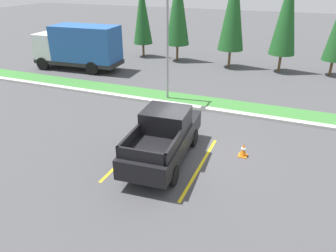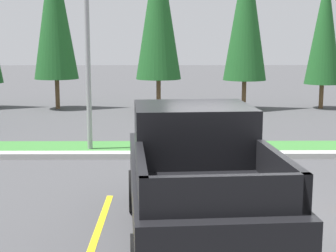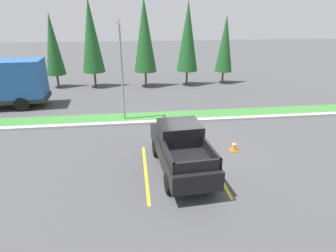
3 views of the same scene
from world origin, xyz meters
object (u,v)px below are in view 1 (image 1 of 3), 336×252
(cargo_truck_distant, at_px, (79,46))
(traffic_cone, at_px, (243,150))
(cypress_tree_leftmost, at_px, (142,13))
(cypress_tree_left_inner, at_px, (178,6))
(pickup_truck_main, at_px, (164,136))
(cypress_tree_center, at_px, (233,7))
(street_light, at_px, (166,39))
(cypress_tree_right_inner, at_px, (287,12))

(cargo_truck_distant, relative_size, traffic_cone, 11.57)
(cypress_tree_leftmost, xyz_separation_m, cypress_tree_left_inner, (3.42, -0.28, 0.70))
(pickup_truck_main, xyz_separation_m, cargo_truck_distant, (-11.44, 10.22, 0.81))
(cargo_truck_distant, xyz_separation_m, cypress_tree_leftmost, (2.63, 5.90, 1.99))
(cargo_truck_distant, relative_size, cypress_tree_left_inner, 0.90)
(pickup_truck_main, relative_size, cypress_tree_leftmost, 0.82)
(cypress_tree_leftmost, xyz_separation_m, traffic_cone, (11.79, -14.69, -3.55))
(pickup_truck_main, distance_m, cypress_tree_center, 15.80)
(street_light, height_order, cypress_tree_right_inner, cypress_tree_right_inner)
(cypress_tree_center, height_order, traffic_cone, cypress_tree_center)
(pickup_truck_main, bearing_deg, street_light, 111.65)
(cypress_tree_leftmost, distance_m, cypress_tree_left_inner, 3.50)
(cypress_tree_leftmost, height_order, cypress_tree_left_inner, cypress_tree_left_inner)
(pickup_truck_main, relative_size, cypress_tree_right_inner, 0.72)
(cypress_tree_right_inner, height_order, traffic_cone, cypress_tree_right_inner)
(street_light, distance_m, cypress_tree_left_inner, 9.85)
(pickup_truck_main, xyz_separation_m, traffic_cone, (2.98, 1.44, -0.75))
(street_light, bearing_deg, cypress_tree_center, 78.25)
(pickup_truck_main, height_order, street_light, street_light)
(cargo_truck_distant, xyz_separation_m, cypress_tree_left_inner, (6.05, 5.62, 2.69))
(street_light, bearing_deg, cargo_truck_distant, 157.03)
(pickup_truck_main, bearing_deg, cypress_tree_right_inner, 78.35)
(cypress_tree_leftmost, distance_m, traffic_cone, 19.16)
(cypress_tree_left_inner, relative_size, traffic_cone, 12.85)
(pickup_truck_main, relative_size, cargo_truck_distant, 0.77)
(cypress_tree_left_inner, bearing_deg, traffic_cone, -59.85)
(cypress_tree_left_inner, distance_m, traffic_cone, 17.19)
(cargo_truck_distant, distance_m, street_light, 9.80)
(cargo_truck_distant, bearing_deg, traffic_cone, -31.35)
(cypress_tree_leftmost, bearing_deg, traffic_cone, -51.25)
(pickup_truck_main, xyz_separation_m, cypress_tree_right_inner, (3.20, 15.51, 3.37))
(pickup_truck_main, xyz_separation_m, street_light, (-2.56, 6.46, 2.56))
(cargo_truck_distant, height_order, cypress_tree_center, cypress_tree_center)
(traffic_cone, bearing_deg, cypress_tree_right_inner, 89.09)
(cypress_tree_center, bearing_deg, cypress_tree_right_inner, 1.90)
(cargo_truck_distant, height_order, cypress_tree_right_inner, cypress_tree_right_inner)
(pickup_truck_main, height_order, cargo_truck_distant, cargo_truck_distant)
(cypress_tree_left_inner, bearing_deg, cypress_tree_center, -5.59)
(cypress_tree_leftmost, bearing_deg, cypress_tree_center, -5.22)
(cypress_tree_left_inner, height_order, cypress_tree_right_inner, cypress_tree_left_inner)
(cypress_tree_right_inner, bearing_deg, street_light, -122.47)
(cypress_tree_leftmost, height_order, traffic_cone, cypress_tree_leftmost)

